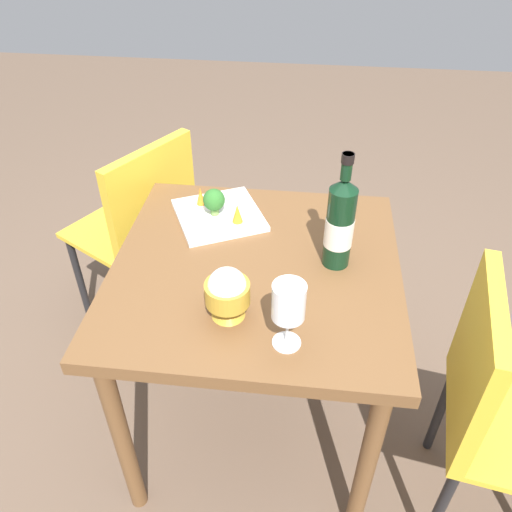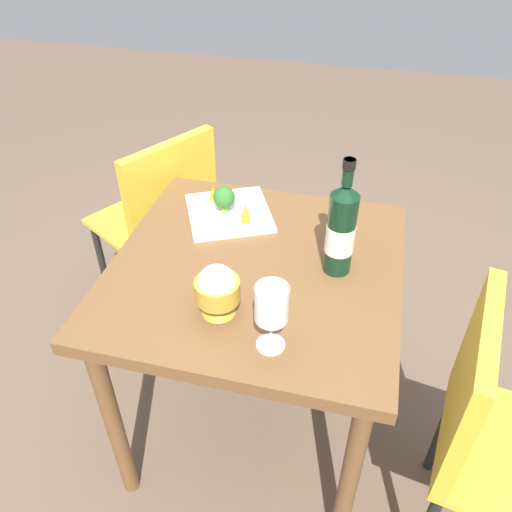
{
  "view_description": "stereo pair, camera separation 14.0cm",
  "coord_description": "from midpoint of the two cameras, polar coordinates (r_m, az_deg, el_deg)",
  "views": [
    {
      "loc": [
        -0.13,
        1.09,
        1.65
      ],
      "look_at": [
        0.0,
        0.0,
        0.77
      ],
      "focal_mm": 35.94,
      "sensor_mm": 36.0,
      "label": 1
    },
    {
      "loc": [
        -0.27,
        1.06,
        1.65
      ],
      "look_at": [
        0.0,
        0.0,
        0.77
      ],
      "focal_mm": 35.94,
      "sensor_mm": 36.0,
      "label": 2
    }
  ],
  "objects": [
    {
      "name": "carrot_garnish_left",
      "position": [
        1.55,
        -4.7,
        4.68
      ],
      "size": [
        0.03,
        0.03,
        0.06
      ],
      "color": "orange",
      "rests_on": "serving_plate"
    },
    {
      "name": "chair_near_window",
      "position": [
        2.03,
        -14.43,
        3.84
      ],
      "size": [
        0.55,
        0.55,
        0.85
      ],
      "rotation": [
        0.0,
        0.0,
        4.19
      ],
      "color": "gold",
      "rests_on": "ground_plane"
    },
    {
      "name": "serving_plate",
      "position": [
        1.61,
        -6.65,
        4.46
      ],
      "size": [
        0.33,
        0.33,
        0.02
      ],
      "rotation": [
        0.0,
        0.0,
        0.45
      ],
      "color": "white",
      "rests_on": "dining_table"
    },
    {
      "name": "wine_glass",
      "position": [
        1.12,
        0.07,
        -5.43
      ],
      "size": [
        0.08,
        0.08,
        0.18
      ],
      "color": "white",
      "rests_on": "dining_table"
    },
    {
      "name": "broccoli_floret",
      "position": [
        1.58,
        -7.25,
        6.07
      ],
      "size": [
        0.07,
        0.07,
        0.09
      ],
      "color": "#729E4C",
      "rests_on": "serving_plate"
    },
    {
      "name": "dining_table",
      "position": [
        1.49,
        -2.7,
        -4.04
      ],
      "size": [
        0.8,
        0.8,
        0.74
      ],
      "color": "brown",
      "rests_on": "ground_plane"
    },
    {
      "name": "wine_bottle",
      "position": [
        1.35,
        6.42,
        3.54
      ],
      "size": [
        0.08,
        0.08,
        0.34
      ],
      "color": "black",
      "rests_on": "dining_table"
    },
    {
      "name": "rice_bowl",
      "position": [
        1.23,
        -6.48,
        -4.22
      ],
      "size": [
        0.11,
        0.11,
        0.14
      ],
      "color": "gold",
      "rests_on": "dining_table"
    },
    {
      "name": "carrot_garnish_right",
      "position": [
        1.64,
        -8.64,
        6.54
      ],
      "size": [
        0.03,
        0.03,
        0.06
      ],
      "color": "orange",
      "rests_on": "serving_plate"
    },
    {
      "name": "ground_plane",
      "position": [
        1.98,
        -2.13,
        -17.84
      ],
      "size": [
        8.0,
        8.0,
        0.0
      ],
      "primitive_type": "plane",
      "color": "brown"
    },
    {
      "name": "chair_by_wall",
      "position": [
        1.49,
        22.46,
        -14.49
      ],
      "size": [
        0.46,
        0.46,
        0.85
      ],
      "rotation": [
        0.0,
        0.0,
        1.4
      ],
      "color": "gold",
      "rests_on": "ground_plane"
    }
  ]
}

